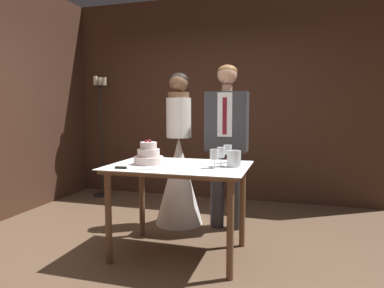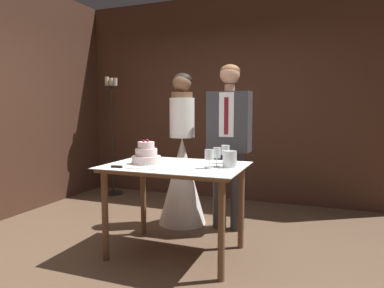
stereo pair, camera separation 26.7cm
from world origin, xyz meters
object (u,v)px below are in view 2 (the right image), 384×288
object	(u,v)px
wine_glass_middle	(217,154)
hurricane_candle	(230,159)
candle_stand	(112,135)
wine_glass_far	(225,151)
bride	(182,169)
tiered_cake	(146,155)
cake_table	(176,176)
groom	(229,137)
cake_knife	(125,167)
wine_glass_near	(209,156)

from	to	relation	value
wine_glass_middle	hurricane_candle	distance (m)	0.12
hurricane_candle	candle_stand	distance (m)	2.83
wine_glass_far	bride	xyz separation A→B (m)	(-0.66, 0.58, -0.30)
tiered_cake	bride	bearing A→B (deg)	89.37
hurricane_candle	tiered_cake	bearing A→B (deg)	-175.17
tiered_cake	wine_glass_middle	world-z (taller)	tiered_cake
cake_table	bride	distance (m)	0.87
wine_glass_middle	candle_stand	xyz separation A→B (m)	(-2.17, 1.67, -0.00)
groom	candle_stand	size ratio (longest dim) A/B	0.99
cake_knife	wine_glass_far	world-z (taller)	wine_glass_far
wine_glass_middle	groom	world-z (taller)	groom
cake_table	candle_stand	xyz separation A→B (m)	(-1.80, 1.71, 0.21)
wine_glass_far	groom	world-z (taller)	groom
wine_glass_far	hurricane_candle	distance (m)	0.22
candle_stand	cake_knife	bearing A→B (deg)	-54.00
cake_table	wine_glass_near	xyz separation A→B (m)	(0.33, -0.07, 0.21)
tiered_cake	cake_knife	size ratio (longest dim) A/B	0.66
wine_glass_near	bride	bearing A→B (deg)	124.35
cake_knife	bride	distance (m)	1.15
tiered_cake	wine_glass_near	bearing A→B (deg)	-4.66
tiered_cake	wine_glass_middle	distance (m)	0.65
tiered_cake	wine_glass_far	distance (m)	0.72
cake_table	wine_glass_near	size ratio (longest dim) A/B	7.62
tiered_cake	cake_knife	world-z (taller)	tiered_cake
wine_glass_far	groom	bearing A→B (deg)	101.25
wine_glass_far	groom	distance (m)	0.60
wine_glass_near	tiered_cake	bearing A→B (deg)	175.34
cake_knife	hurricane_candle	world-z (taller)	hurricane_candle
bride	groom	distance (m)	0.67
wine_glass_far	groom	size ratio (longest dim) A/B	0.09
wine_glass_middle	wine_glass_near	bearing A→B (deg)	-108.16
cake_table	wine_glass_near	world-z (taller)	wine_glass_near
cake_knife	candle_stand	world-z (taller)	candle_stand
bride	groom	size ratio (longest dim) A/B	0.96
wine_glass_far	bride	size ratio (longest dim) A/B	0.10
wine_glass_far	bride	distance (m)	0.93
hurricane_candle	bride	size ratio (longest dim) A/B	0.08
wine_glass_near	groom	bearing A→B (deg)	93.77
wine_glass_near	wine_glass_middle	distance (m)	0.11
cake_table	candle_stand	world-z (taller)	candle_stand
wine_glass_near	bride	world-z (taller)	bride
bride	wine_glass_far	bearing A→B (deg)	-41.18
wine_glass_near	hurricane_candle	world-z (taller)	wine_glass_near
wine_glass_middle	candle_stand	world-z (taller)	candle_stand
wine_glass_middle	wine_glass_far	bearing A→B (deg)	83.82
bride	wine_glass_middle	bearing A→B (deg)	-50.54
wine_glass_near	hurricane_candle	bearing A→B (deg)	38.06
wine_glass_far	candle_stand	bearing A→B (deg)	146.07
groom	candle_stand	distance (m)	2.26
tiered_cake	wine_glass_middle	xyz separation A→B (m)	(0.65, 0.06, 0.03)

